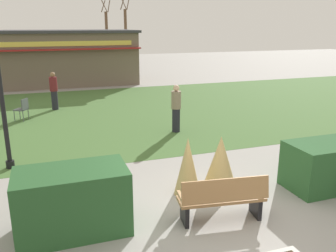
# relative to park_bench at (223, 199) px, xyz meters

# --- Properties ---
(ground_plane) EXTENTS (80.00, 80.00, 0.00)m
(ground_plane) POSITION_rel_park_bench_xyz_m (-0.14, 0.15, -0.48)
(ground_plane) COLOR #999691
(lawn_patch) EXTENTS (36.00, 12.00, 0.01)m
(lawn_patch) POSITION_rel_park_bench_xyz_m (-0.14, 9.58, -0.48)
(lawn_patch) COLOR #446B33
(lawn_patch) RESTS_ON ground_plane
(park_bench) EXTENTS (1.76, 0.75, 0.95)m
(park_bench) POSITION_rel_park_bench_xyz_m (0.00, 0.00, 0.00)
(park_bench) COLOR #9E7547
(park_bench) RESTS_ON ground_plane
(hedge_left) EXTENTS (1.99, 1.10, 1.21)m
(hedge_left) POSITION_rel_park_bench_xyz_m (-2.74, 0.59, 0.13)
(hedge_left) COLOR #28562B
(hedge_left) RESTS_ON ground_plane
(hedge_right) EXTENTS (1.89, 1.10, 1.09)m
(hedge_right) POSITION_rel_park_bench_xyz_m (3.03, 0.58, 0.07)
(hedge_right) COLOR #28562B
(hedge_right) RESTS_ON ground_plane
(ornamental_grass_behind_left) EXTENTS (0.80, 0.80, 1.26)m
(ornamental_grass_behind_left) POSITION_rel_park_bench_xyz_m (0.65, 1.36, 0.15)
(ornamental_grass_behind_left) COLOR tan
(ornamental_grass_behind_left) RESTS_ON ground_plane
(ornamental_grass_behind_right) EXTENTS (0.60, 0.60, 1.33)m
(ornamental_grass_behind_right) POSITION_rel_park_bench_xyz_m (-0.19, 1.32, 0.18)
(ornamental_grass_behind_right) COLOR tan
(ornamental_grass_behind_right) RESTS_ON ground_plane
(food_kiosk) EXTENTS (9.88, 4.63, 3.37)m
(food_kiosk) POSITION_rel_park_bench_xyz_m (-2.12, 18.53, 1.21)
(food_kiosk) COLOR #6B5B4C
(food_kiosk) RESTS_ON ground_plane
(cafe_chair_east) EXTENTS (0.60, 0.60, 0.89)m
(cafe_chair_east) POSITION_rel_park_bench_xyz_m (-3.96, 9.41, 0.05)
(cafe_chair_east) COLOR #4C5156
(cafe_chair_east) RESTS_ON ground_plane
(person_strolling) EXTENTS (0.34, 0.34, 1.69)m
(person_strolling) POSITION_rel_park_bench_xyz_m (-2.69, 11.01, 0.38)
(person_strolling) COLOR #23232D
(person_strolling) RESTS_ON ground_plane
(person_standing) EXTENTS (0.34, 0.34, 1.69)m
(person_standing) POSITION_rel_park_bench_xyz_m (1.26, 5.98, 0.38)
(person_standing) COLOR #23232D
(person_standing) RESTS_ON ground_plane
(parked_car_west_slot) EXTENTS (4.30, 2.25, 1.20)m
(parked_car_west_slot) POSITION_rel_park_bench_xyz_m (-4.29, 25.25, 0.16)
(parked_car_west_slot) COLOR #B7BABF
(parked_car_west_slot) RESTS_ON ground_plane
(parked_car_center_slot) EXTENTS (4.29, 2.23, 1.20)m
(parked_car_center_slot) POSITION_rel_park_bench_xyz_m (0.61, 25.25, 0.16)
(parked_car_center_slot) COLOR black
(parked_car_center_slot) RESTS_ON ground_plane
(tree_left_bg) EXTENTS (0.91, 0.96, 5.97)m
(tree_left_bg) POSITION_rel_park_bench_xyz_m (3.13, 30.67, 2.14)
(tree_left_bg) COLOR brown
(tree_left_bg) RESTS_ON ground_plane
(tree_right_bg) EXTENTS (0.91, 0.96, 6.19)m
(tree_right_bg) POSITION_rel_park_bench_xyz_m (4.88, 30.03, 2.25)
(tree_right_bg) COLOR brown
(tree_right_bg) RESTS_ON ground_plane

